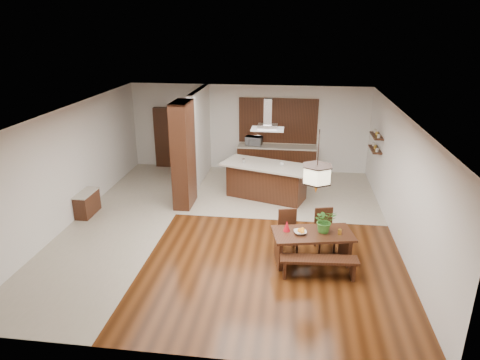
# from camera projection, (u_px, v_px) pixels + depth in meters

# --- Properties ---
(room_shell) EXTENTS (9.00, 9.04, 2.92)m
(room_shell) POSITION_uv_depth(u_px,v_px,m) (227.00, 147.00, 10.06)
(room_shell) COLOR #351909
(room_shell) RESTS_ON ground
(tile_hallway) EXTENTS (2.50, 9.00, 0.01)m
(tile_hallway) POSITION_uv_depth(u_px,v_px,m) (124.00, 220.00, 11.10)
(tile_hallway) COLOR #B6AC98
(tile_hallway) RESTS_ON ground
(tile_kitchen) EXTENTS (5.50, 4.00, 0.01)m
(tile_kitchen) POSITION_uv_depth(u_px,v_px,m) (282.00, 191.00, 12.95)
(tile_kitchen) COLOR #B6AC98
(tile_kitchen) RESTS_ON ground
(soffit_band) EXTENTS (8.00, 9.00, 0.02)m
(soffit_band) POSITION_uv_depth(u_px,v_px,m) (227.00, 112.00, 9.77)
(soffit_band) COLOR #3D1D0F
(soffit_band) RESTS_ON room_shell
(partition_pier) EXTENTS (0.45, 1.00, 2.90)m
(partition_pier) POSITION_uv_depth(u_px,v_px,m) (183.00, 155.00, 11.56)
(partition_pier) COLOR black
(partition_pier) RESTS_ON ground
(partition_stub) EXTENTS (0.18, 2.40, 2.90)m
(partition_stub) POSITION_uv_depth(u_px,v_px,m) (200.00, 136.00, 13.51)
(partition_stub) COLOR silver
(partition_stub) RESTS_ON ground
(hallway_console) EXTENTS (0.37, 0.88, 0.63)m
(hallway_console) POSITION_uv_depth(u_px,v_px,m) (87.00, 204.00, 11.31)
(hallway_console) COLOR black
(hallway_console) RESTS_ON ground
(hallway_doorway) EXTENTS (1.10, 0.20, 2.10)m
(hallway_doorway) POSITION_uv_depth(u_px,v_px,m) (171.00, 138.00, 14.83)
(hallway_doorway) COLOR black
(hallway_doorway) RESTS_ON ground
(rear_counter) EXTENTS (2.60, 0.62, 0.95)m
(rear_counter) POSITION_uv_depth(u_px,v_px,m) (277.00, 159.00, 14.40)
(rear_counter) COLOR black
(rear_counter) RESTS_ON ground
(kitchen_window) EXTENTS (2.60, 0.08, 1.50)m
(kitchen_window) POSITION_uv_depth(u_px,v_px,m) (278.00, 121.00, 14.19)
(kitchen_window) COLOR #A77232
(kitchen_window) RESTS_ON room_shell
(shelf_lower) EXTENTS (0.26, 0.90, 0.04)m
(shelf_lower) POSITION_uv_depth(u_px,v_px,m) (375.00, 149.00, 12.24)
(shelf_lower) COLOR black
(shelf_lower) RESTS_ON room_shell
(shelf_upper) EXTENTS (0.26, 0.90, 0.04)m
(shelf_upper) POSITION_uv_depth(u_px,v_px,m) (377.00, 136.00, 12.10)
(shelf_upper) COLOR black
(shelf_upper) RESTS_ON room_shell
(dining_table) EXTENTS (1.79, 1.15, 0.69)m
(dining_table) POSITION_uv_depth(u_px,v_px,m) (312.00, 240.00, 9.00)
(dining_table) COLOR black
(dining_table) RESTS_ON ground
(dining_bench) EXTENTS (1.57, 0.45, 0.43)m
(dining_bench) POSITION_uv_depth(u_px,v_px,m) (319.00, 268.00, 8.54)
(dining_bench) COLOR black
(dining_bench) RESTS_ON ground
(dining_chair_left) EXTENTS (0.49, 0.49, 0.94)m
(dining_chair_left) POSITION_uv_depth(u_px,v_px,m) (289.00, 232.00, 9.46)
(dining_chair_left) COLOR black
(dining_chair_left) RESTS_ON ground
(dining_chair_right) EXTENTS (0.51, 0.51, 0.94)m
(dining_chair_right) POSITION_uv_depth(u_px,v_px,m) (325.00, 230.00, 9.52)
(dining_chair_right) COLOR black
(dining_chair_right) RESTS_ON ground
(pendant_lantern) EXTENTS (0.64, 0.64, 1.31)m
(pendant_lantern) POSITION_uv_depth(u_px,v_px,m) (318.00, 162.00, 8.40)
(pendant_lantern) COLOR beige
(pendant_lantern) RESTS_ON room_shell
(foliage_plant) EXTENTS (0.54, 0.49, 0.51)m
(foliage_plant) POSITION_uv_depth(u_px,v_px,m) (325.00, 221.00, 8.89)
(foliage_plant) COLOR #347025
(foliage_plant) RESTS_ON dining_table
(fruit_bowl) EXTENTS (0.31, 0.31, 0.06)m
(fruit_bowl) POSITION_uv_depth(u_px,v_px,m) (300.00, 232.00, 8.89)
(fruit_bowl) COLOR beige
(fruit_bowl) RESTS_ON dining_table
(napkin_cone) EXTENTS (0.19, 0.19, 0.23)m
(napkin_cone) POSITION_uv_depth(u_px,v_px,m) (287.00, 226.00, 8.97)
(napkin_cone) COLOR #B90D1A
(napkin_cone) RESTS_ON dining_table
(gold_ornament) EXTENTS (0.10, 0.10, 0.11)m
(gold_ornament) POSITION_uv_depth(u_px,v_px,m) (340.00, 232.00, 8.85)
(gold_ornament) COLOR gold
(gold_ornament) RESTS_ON dining_table
(kitchen_island) EXTENTS (2.73, 1.82, 1.04)m
(kitchen_island) POSITION_uv_depth(u_px,v_px,m) (266.00, 181.00, 12.33)
(kitchen_island) COLOR black
(kitchen_island) RESTS_ON ground
(range_hood) EXTENTS (0.90, 0.55, 0.87)m
(range_hood) POSITION_uv_depth(u_px,v_px,m) (268.00, 114.00, 11.66)
(range_hood) COLOR silver
(range_hood) RESTS_ON room_shell
(island_cup) EXTENTS (0.13, 0.13, 0.09)m
(island_cup) POSITION_uv_depth(u_px,v_px,m) (282.00, 164.00, 11.97)
(island_cup) COLOR white
(island_cup) RESTS_ON kitchen_island
(microwave) EXTENTS (0.58, 0.42, 0.30)m
(microwave) POSITION_uv_depth(u_px,v_px,m) (254.00, 141.00, 14.29)
(microwave) COLOR #ACADB3
(microwave) RESTS_ON rear_counter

